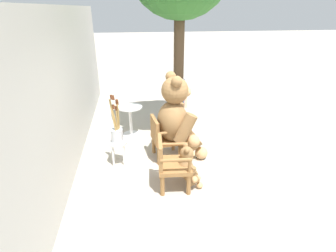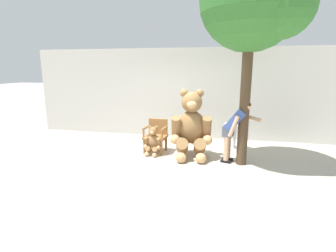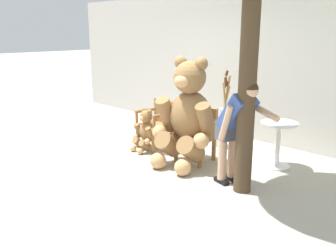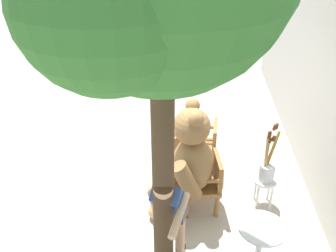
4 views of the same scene
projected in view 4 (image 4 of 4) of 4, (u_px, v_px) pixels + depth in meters
The scene contains 10 objects.
ground_plane at pixel (162, 183), 6.08m from camera, with size 60.00×60.00×0.00m, color #B2A899.
back_wall at pixel (332, 112), 5.23m from camera, with size 10.00×0.16×2.80m, color beige.
wooden_chair_left at pixel (204, 145), 6.21m from camera, with size 0.60×0.56×0.86m.
wooden_chair_right at pixel (205, 181), 5.40m from camera, with size 0.62×0.59×0.86m.
teddy_bear_large at pixel (187, 161), 5.21m from camera, with size 1.03×1.01×1.69m.
teddy_bear_small at pixel (187, 148), 6.28m from camera, with size 0.46×0.44×0.76m.
person_visitor at pixel (170, 208), 4.31m from camera, with size 0.88×0.49×1.48m.
white_stool at pixel (265, 185), 5.48m from camera, with size 0.34×0.34×0.46m.
brush_bucket at pixel (267, 168), 5.32m from camera, with size 0.22×0.22×0.93m.
round_side_table at pixel (260, 244), 4.42m from camera, with size 0.56×0.56×0.72m.
Camera 4 is at (4.73, 0.41, 3.91)m, focal length 40.00 mm.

